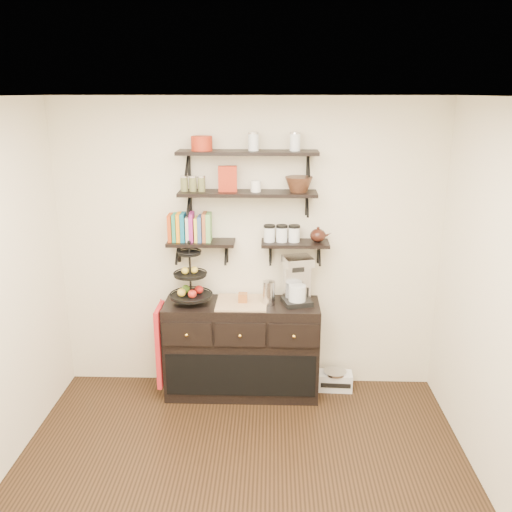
# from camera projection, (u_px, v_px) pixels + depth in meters

# --- Properties ---
(floor) EXTENTS (3.50, 3.50, 0.00)m
(floor) POSITION_uv_depth(u_px,v_px,m) (238.00, 509.00, 3.69)
(floor) COLOR black
(floor) RESTS_ON ground
(ceiling) EXTENTS (3.50, 3.50, 0.02)m
(ceiling) POSITION_uv_depth(u_px,v_px,m) (234.00, 97.00, 2.90)
(ceiling) COLOR white
(ceiling) RESTS_ON back_wall
(back_wall) EXTENTS (3.50, 0.02, 2.70)m
(back_wall) POSITION_uv_depth(u_px,v_px,m) (249.00, 248.00, 4.97)
(back_wall) COLOR silver
(back_wall) RESTS_ON ground
(shelf_top) EXTENTS (1.20, 0.27, 0.23)m
(shelf_top) POSITION_uv_depth(u_px,v_px,m) (248.00, 153.00, 4.59)
(shelf_top) COLOR black
(shelf_top) RESTS_ON back_wall
(shelf_mid) EXTENTS (1.20, 0.27, 0.23)m
(shelf_mid) POSITION_uv_depth(u_px,v_px,m) (248.00, 194.00, 4.69)
(shelf_mid) COLOR black
(shelf_mid) RESTS_ON back_wall
(shelf_low_left) EXTENTS (0.60, 0.25, 0.23)m
(shelf_low_left) POSITION_uv_depth(u_px,v_px,m) (201.00, 243.00, 4.85)
(shelf_low_left) COLOR black
(shelf_low_left) RESTS_ON back_wall
(shelf_low_right) EXTENTS (0.60, 0.25, 0.23)m
(shelf_low_right) POSITION_uv_depth(u_px,v_px,m) (295.00, 244.00, 4.82)
(shelf_low_right) COLOR black
(shelf_low_right) RESTS_ON back_wall
(cookbooks) EXTENTS (0.36, 0.15, 0.26)m
(cookbooks) POSITION_uv_depth(u_px,v_px,m) (191.00, 228.00, 4.81)
(cookbooks) COLOR #B73F12
(cookbooks) RESTS_ON shelf_low_left
(glass_canisters) EXTENTS (0.32, 0.10, 0.13)m
(glass_canisters) POSITION_uv_depth(u_px,v_px,m) (282.00, 234.00, 4.80)
(glass_canisters) COLOR silver
(glass_canisters) RESTS_ON shelf_low_right
(sideboard) EXTENTS (1.40, 0.50, 0.92)m
(sideboard) POSITION_uv_depth(u_px,v_px,m) (242.00, 348.00, 5.01)
(sideboard) COLOR black
(sideboard) RESTS_ON floor
(fruit_stand) EXTENTS (0.38, 0.38, 0.56)m
(fruit_stand) POSITION_uv_depth(u_px,v_px,m) (191.00, 283.00, 4.84)
(fruit_stand) COLOR black
(fruit_stand) RESTS_ON sideboard
(candle) EXTENTS (0.08, 0.08, 0.08)m
(candle) POSITION_uv_depth(u_px,v_px,m) (243.00, 298.00, 4.86)
(candle) COLOR #935022
(candle) RESTS_ON sideboard
(coffee_maker) EXTENTS (0.29, 0.29, 0.44)m
(coffee_maker) POSITION_uv_depth(u_px,v_px,m) (297.00, 281.00, 4.83)
(coffee_maker) COLOR black
(coffee_maker) RESTS_ON sideboard
(thermal_carafe) EXTENTS (0.11, 0.11, 0.22)m
(thermal_carafe) POSITION_uv_depth(u_px,v_px,m) (269.00, 293.00, 4.82)
(thermal_carafe) COLOR silver
(thermal_carafe) RESTS_ON sideboard
(apron) EXTENTS (0.04, 0.32, 0.74)m
(apron) POSITION_uv_depth(u_px,v_px,m) (161.00, 345.00, 4.91)
(apron) COLOR #B41328
(apron) RESTS_ON sideboard
(radio) EXTENTS (0.33, 0.23, 0.19)m
(radio) POSITION_uv_depth(u_px,v_px,m) (335.00, 380.00, 5.15)
(radio) COLOR silver
(radio) RESTS_ON floor
(recipe_box) EXTENTS (0.16, 0.07, 0.22)m
(recipe_box) POSITION_uv_depth(u_px,v_px,m) (228.00, 179.00, 4.65)
(recipe_box) COLOR #9D2611
(recipe_box) RESTS_ON shelf_mid
(walnut_bowl) EXTENTS (0.24, 0.24, 0.13)m
(walnut_bowl) POSITION_uv_depth(u_px,v_px,m) (299.00, 184.00, 4.65)
(walnut_bowl) COLOR black
(walnut_bowl) RESTS_ON shelf_mid
(ramekins) EXTENTS (0.09, 0.09, 0.10)m
(ramekins) POSITION_uv_depth(u_px,v_px,m) (256.00, 186.00, 4.66)
(ramekins) COLOR white
(ramekins) RESTS_ON shelf_mid
(teapot) EXTENTS (0.20, 0.16, 0.14)m
(teapot) POSITION_uv_depth(u_px,v_px,m) (318.00, 234.00, 4.79)
(teapot) COLOR black
(teapot) RESTS_ON shelf_low_right
(red_pot) EXTENTS (0.18, 0.18, 0.12)m
(red_pot) POSITION_uv_depth(u_px,v_px,m) (202.00, 143.00, 4.57)
(red_pot) COLOR #9D2611
(red_pot) RESTS_ON shelf_top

